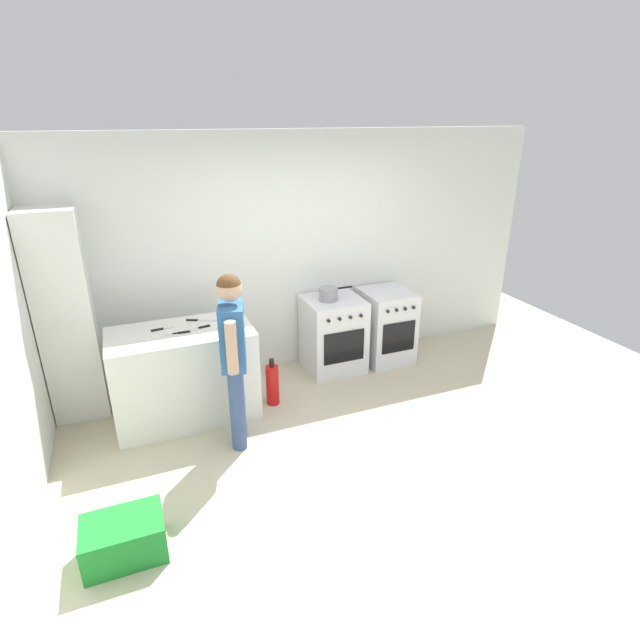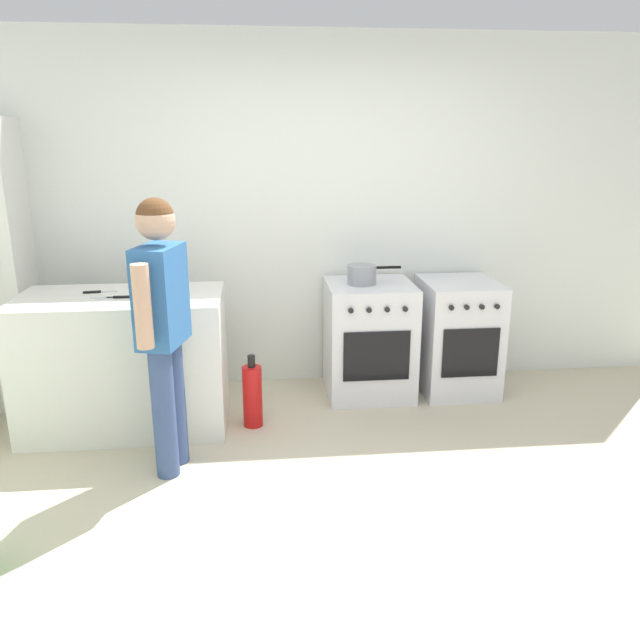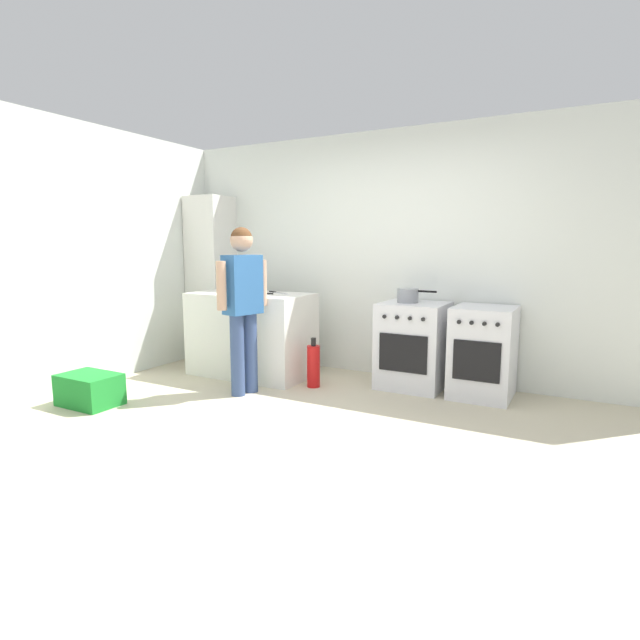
% 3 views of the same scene
% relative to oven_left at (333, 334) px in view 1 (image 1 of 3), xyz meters
% --- Properties ---
extents(ground_plane, '(8.00, 8.00, 0.00)m').
position_rel_oven_left_xyz_m(ground_plane, '(-0.35, -1.58, -0.43)').
color(ground_plane, beige).
extents(back_wall, '(6.00, 0.10, 2.60)m').
position_rel_oven_left_xyz_m(back_wall, '(-0.35, 0.37, 0.87)').
color(back_wall, silver).
rests_on(back_wall, ground).
extents(counter_unit, '(1.30, 0.70, 0.90)m').
position_rel_oven_left_xyz_m(counter_unit, '(-1.70, -0.38, 0.02)').
color(counter_unit, silver).
rests_on(counter_unit, ground).
extents(oven_left, '(0.63, 0.62, 0.85)m').
position_rel_oven_left_xyz_m(oven_left, '(0.00, 0.00, 0.00)').
color(oven_left, silver).
rests_on(oven_left, ground).
extents(oven_right, '(0.54, 0.62, 0.85)m').
position_rel_oven_left_xyz_m(oven_right, '(0.68, -0.00, -0.00)').
color(oven_right, silver).
rests_on(oven_right, ground).
extents(pot, '(0.39, 0.21, 0.14)m').
position_rel_oven_left_xyz_m(pot, '(-0.06, -0.00, 0.49)').
color(pot, gray).
rests_on(pot, oven_left).
extents(knife_utility, '(0.25, 0.04, 0.01)m').
position_rel_oven_left_xyz_m(knife_utility, '(-1.73, -0.44, 0.48)').
color(knife_utility, silver).
rests_on(knife_utility, counter_unit).
extents(knife_carving, '(0.31, 0.16, 0.01)m').
position_rel_oven_left_xyz_m(knife_carving, '(-1.47, -0.21, 0.48)').
color(knife_carving, silver).
rests_on(knife_carving, counter_unit).
extents(knife_paring, '(0.21, 0.05, 0.01)m').
position_rel_oven_left_xyz_m(knife_paring, '(-1.86, -0.28, 0.48)').
color(knife_paring, silver).
rests_on(knife_paring, counter_unit).
extents(knife_bread, '(0.35, 0.10, 0.01)m').
position_rel_oven_left_xyz_m(knife_bread, '(-1.58, -0.40, 0.48)').
color(knife_bread, silver).
rests_on(knife_bread, counter_unit).
extents(person, '(0.28, 0.56, 1.58)m').
position_rel_oven_left_xyz_m(person, '(-1.34, -0.99, 0.51)').
color(person, '#384C7A').
rests_on(person, ground).
extents(fire_extinguisher, '(0.13, 0.13, 0.50)m').
position_rel_oven_left_xyz_m(fire_extinguisher, '(-0.87, -0.48, -0.21)').
color(fire_extinguisher, red).
rests_on(fire_extinguisher, ground).
extents(recycling_crate_lower, '(0.52, 0.36, 0.28)m').
position_rel_oven_left_xyz_m(recycling_crate_lower, '(-2.34, -1.93, -0.29)').
color(recycling_crate_lower, '#1E842D').
rests_on(recycling_crate_lower, ground).
extents(larder_cabinet, '(0.48, 0.44, 2.00)m').
position_rel_oven_left_xyz_m(larder_cabinet, '(-2.65, 0.10, 0.57)').
color(larder_cabinet, silver).
rests_on(larder_cabinet, ground).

